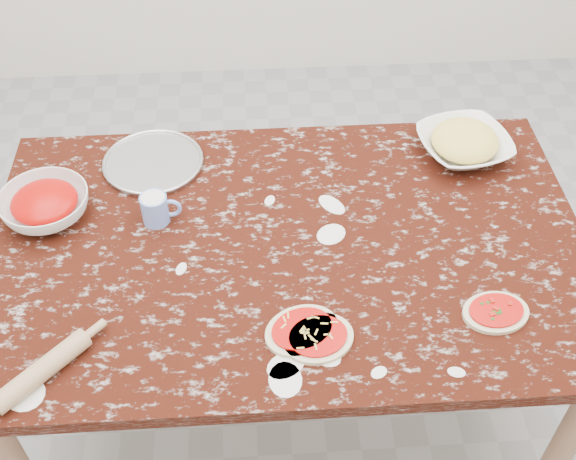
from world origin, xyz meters
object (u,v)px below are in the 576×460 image
(worktable, at_px, (288,264))
(flour_mug, at_px, (156,209))
(sauce_bowl, at_px, (46,206))
(cheese_bowl, at_px, (464,146))
(pizza_tray, at_px, (153,163))
(rolling_pin, at_px, (42,370))

(worktable, xyz_separation_m, flour_mug, (-0.35, 0.11, 0.13))
(sauce_bowl, bearing_deg, worktable, -12.61)
(cheese_bowl, bearing_deg, pizza_tray, 179.32)
(pizza_tray, bearing_deg, sauce_bowl, -143.66)
(pizza_tray, height_order, flour_mug, flour_mug)
(cheese_bowl, height_order, flour_mug, flour_mug)
(pizza_tray, distance_m, cheese_bowl, 0.93)
(worktable, xyz_separation_m, sauce_bowl, (-0.65, 0.15, 0.12))
(flour_mug, distance_m, rolling_pin, 0.54)
(pizza_tray, bearing_deg, rolling_pin, -105.01)
(cheese_bowl, bearing_deg, sauce_bowl, -171.00)
(worktable, bearing_deg, sauce_bowl, 167.39)
(worktable, bearing_deg, flour_mug, 162.75)
(pizza_tray, distance_m, rolling_pin, 0.75)
(flour_mug, bearing_deg, worktable, -17.25)
(worktable, xyz_separation_m, pizza_tray, (-0.38, 0.35, 0.09))
(worktable, distance_m, pizza_tray, 0.52)
(cheese_bowl, distance_m, flour_mug, 0.93)
(sauce_bowl, bearing_deg, flour_mug, -7.02)
(pizza_tray, xyz_separation_m, sauce_bowl, (-0.27, -0.20, 0.03))
(worktable, distance_m, cheese_bowl, 0.65)
(sauce_bowl, distance_m, cheese_bowl, 1.22)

